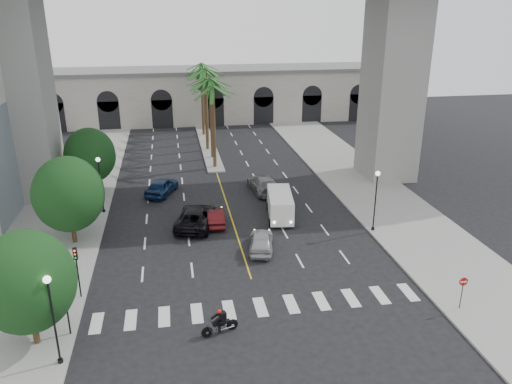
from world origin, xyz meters
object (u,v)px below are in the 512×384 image
at_px(lamp_post_right, 376,196).
at_px(pedestrian_a, 64,268).
at_px(traffic_signal_far, 77,264).
at_px(motorcycle_rider, 221,322).
at_px(lamp_post_left_far, 100,180).
at_px(car_e, 162,186).
at_px(traffic_signal_near, 65,298).
at_px(car_a, 261,241).
at_px(lamp_post_left_near, 52,313).
at_px(car_c, 196,217).
at_px(do_not_enter_sign, 463,287).
at_px(car_d, 264,184).
at_px(car_b, 216,217).
at_px(cargo_van, 280,205).

height_order(lamp_post_right, pedestrian_a, lamp_post_right).
height_order(traffic_signal_far, motorcycle_rider, traffic_signal_far).
bearing_deg(pedestrian_a, lamp_post_left_far, 58.08).
relative_size(car_e, pedestrian_a, 2.68).
distance_m(lamp_post_left_far, traffic_signal_far, 14.52).
xyz_separation_m(lamp_post_right, traffic_signal_near, (-22.70, -10.50, -0.71)).
height_order(lamp_post_right, car_a, lamp_post_right).
bearing_deg(traffic_signal_far, car_a, 20.50).
xyz_separation_m(lamp_post_left_near, traffic_signal_near, (0.10, 2.50, -0.71)).
relative_size(lamp_post_right, car_e, 1.07).
xyz_separation_m(lamp_post_right, car_c, (-14.65, 3.70, -2.37)).
bearing_deg(do_not_enter_sign, traffic_signal_far, 169.67).
bearing_deg(traffic_signal_near, car_d, 54.42).
bearing_deg(car_b, motorcycle_rider, 88.84).
bearing_deg(car_a, car_b, -49.64).
bearing_deg(cargo_van, pedestrian_a, -146.06).
height_order(lamp_post_left_far, traffic_signal_far, lamp_post_left_far).
distance_m(pedestrian_a, do_not_enter_sign, 26.11).
bearing_deg(pedestrian_a, lamp_post_right, -16.17).
distance_m(lamp_post_left_near, lamp_post_right, 26.25).
height_order(lamp_post_left_far, motorcycle_rider, lamp_post_left_far).
relative_size(car_a, do_not_enter_sign, 1.93).
xyz_separation_m(traffic_signal_near, cargo_van, (15.60, 14.66, -1.22)).
bearing_deg(cargo_van, car_a, -107.40).
height_order(motorcycle_rider, car_e, car_e).
height_order(car_c, car_e, same).
bearing_deg(motorcycle_rider, car_a, 50.05).
distance_m(traffic_signal_near, car_a, 15.62).
relative_size(lamp_post_left_far, car_c, 0.87).
bearing_deg(car_c, motorcycle_rider, 105.65).
height_order(lamp_post_right, traffic_signal_far, lamp_post_right).
height_order(traffic_signal_far, car_e, traffic_signal_far).
height_order(motorcycle_rider, car_c, car_c).
height_order(lamp_post_left_near, car_d, lamp_post_left_near).
distance_m(motorcycle_rider, do_not_enter_sign, 14.95).
height_order(lamp_post_right, car_e, lamp_post_right).
xyz_separation_m(car_e, do_not_enter_sign, (18.31, -24.10, 0.83)).
height_order(traffic_signal_far, car_a, traffic_signal_far).
bearing_deg(car_a, do_not_enter_sign, 147.90).
bearing_deg(car_e, lamp_post_right, 167.64).
height_order(lamp_post_right, car_c, lamp_post_right).
height_order(car_e, pedestrian_a, pedestrian_a).
bearing_deg(lamp_post_left_near, lamp_post_right, 29.69).
relative_size(car_d, car_e, 1.18).
bearing_deg(lamp_post_left_far, do_not_enter_sign, -40.29).
height_order(motorcycle_rider, car_d, car_d).
height_order(traffic_signal_far, car_b, traffic_signal_far).
distance_m(traffic_signal_far, car_d, 23.42).
relative_size(lamp_post_left_far, cargo_van, 0.94).
height_order(lamp_post_left_near, motorcycle_rider, lamp_post_left_near).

